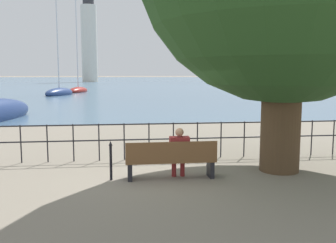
# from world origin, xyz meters

# --- Properties ---
(ground_plane) EXTENTS (1000.00, 1000.00, 0.00)m
(ground_plane) POSITION_xyz_m (0.00, 0.00, 0.00)
(ground_plane) COLOR gray
(harbor_water) EXTENTS (600.00, 300.00, 0.01)m
(harbor_water) POSITION_xyz_m (0.00, 159.47, 0.00)
(harbor_water) COLOR slate
(harbor_water) RESTS_ON ground_plane
(park_bench) EXTENTS (2.10, 0.45, 0.90)m
(park_bench) POSITION_xyz_m (0.00, -0.07, 0.44)
(park_bench) COLOR brown
(park_bench) RESTS_ON ground_plane
(seated_person_left) EXTENTS (0.46, 0.35, 1.19)m
(seated_person_left) POSITION_xyz_m (0.20, 0.01, 0.66)
(seated_person_left) COLOR maroon
(seated_person_left) RESTS_ON ground_plane
(promenade_railing) EXTENTS (13.40, 0.04, 1.05)m
(promenade_railing) POSITION_xyz_m (-0.00, 2.04, 0.69)
(promenade_railing) COLOR black
(promenade_railing) RESTS_ON ground_plane
(closed_umbrella) EXTENTS (0.09, 0.09, 0.91)m
(closed_umbrella) POSITION_xyz_m (-1.38, 0.03, 0.51)
(closed_umbrella) COLOR black
(closed_umbrella) RESTS_ON ground_plane
(sailboat_1) EXTENTS (3.52, 5.91, 12.31)m
(sailboat_1) POSITION_xyz_m (-8.20, 36.26, 0.35)
(sailboat_1) COLOR navy
(sailboat_1) RESTS_ON ground_plane
(sailboat_2) EXTENTS (3.03, 5.40, 12.53)m
(sailboat_2) POSITION_xyz_m (-6.81, 43.27, 0.35)
(sailboat_2) COLOR maroon
(sailboat_2) RESTS_ON ground_plane
(harbor_lighthouse) EXTENTS (4.82, 4.82, 28.39)m
(harbor_lighthouse) POSITION_xyz_m (-10.47, 110.86, 13.20)
(harbor_lighthouse) COLOR silver
(harbor_lighthouse) RESTS_ON ground_plane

